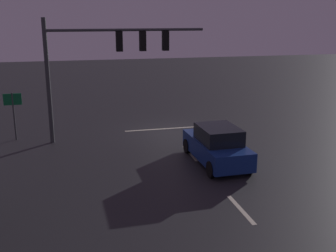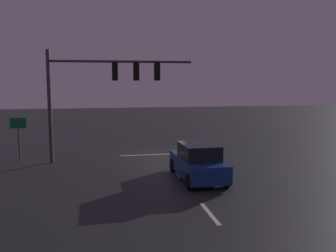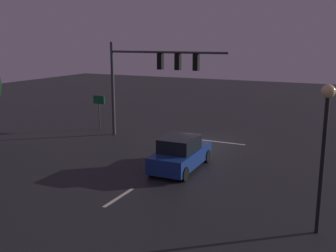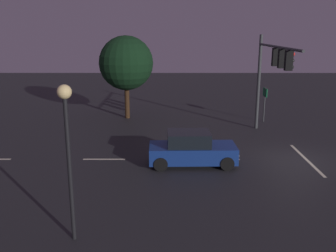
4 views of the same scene
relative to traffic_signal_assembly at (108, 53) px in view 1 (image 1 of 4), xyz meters
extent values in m
plane|color=#232326|center=(-3.42, -0.59, -4.51)|extent=(80.00, 80.00, 0.00)
cylinder|color=#383A3D|center=(3.01, 0.02, -1.38)|extent=(0.22, 0.22, 6.28)
cylinder|color=#383A3D|center=(-1.01, 0.02, 1.14)|extent=(8.03, 0.14, 0.14)
cube|color=black|center=(-0.60, 0.02, 0.57)|extent=(0.32, 0.36, 1.00)
sphere|color=red|center=(-0.60, -0.17, 0.89)|extent=(0.20, 0.20, 0.20)
sphere|color=black|center=(-0.60, -0.17, 0.57)|extent=(0.20, 0.20, 0.20)
sphere|color=black|center=(-0.60, -0.17, 0.25)|extent=(0.20, 0.20, 0.20)
cube|color=black|center=(-1.81, 0.02, 0.57)|extent=(0.32, 0.36, 1.00)
sphere|color=red|center=(-1.81, -0.17, 0.89)|extent=(0.20, 0.20, 0.20)
sphere|color=black|center=(-1.81, -0.17, 0.57)|extent=(0.20, 0.20, 0.20)
sphere|color=black|center=(-1.81, -0.17, 0.25)|extent=(0.20, 0.20, 0.20)
cube|color=black|center=(-3.01, 0.02, 0.57)|extent=(0.32, 0.36, 1.00)
sphere|color=red|center=(-3.01, -0.17, 0.89)|extent=(0.20, 0.20, 0.20)
sphere|color=black|center=(-3.01, -0.17, 0.57)|extent=(0.20, 0.20, 0.20)
sphere|color=black|center=(-3.01, -0.17, 0.25)|extent=(0.20, 0.20, 0.20)
cube|color=beige|center=(-3.42, 3.41, -4.51)|extent=(0.16, 2.20, 0.01)
cube|color=beige|center=(-3.42, 9.41, -4.51)|extent=(0.16, 2.20, 0.01)
cube|color=beige|center=(-3.42, -1.18, -4.51)|extent=(5.00, 0.16, 0.01)
cube|color=navy|center=(-4.20, 4.83, -3.89)|extent=(1.91, 4.34, 0.80)
cube|color=black|center=(-4.20, 5.03, -3.15)|extent=(1.65, 2.14, 0.68)
cylinder|color=black|center=(-3.32, 3.25, -4.17)|extent=(0.24, 0.69, 0.68)
cylinder|color=black|center=(-5.00, 3.21, -4.17)|extent=(0.24, 0.69, 0.68)
cylinder|color=black|center=(-3.40, 6.45, -4.17)|extent=(0.24, 0.69, 0.68)
cylinder|color=black|center=(-5.07, 6.41, -4.17)|extent=(0.24, 0.69, 0.68)
sphere|color=#F9EFC6|center=(-3.49, 2.73, -3.84)|extent=(0.20, 0.20, 0.20)
sphere|color=#F9EFC6|center=(-4.79, 2.69, -3.84)|extent=(0.20, 0.20, 0.20)
cylinder|color=#383A3D|center=(4.89, -0.95, -3.25)|extent=(0.09, 0.09, 2.52)
cube|color=#0F6033|center=(4.89, -0.95, -2.34)|extent=(0.90, 0.10, 0.60)
camera|label=1|loc=(1.97, 21.18, 1.85)|focal=43.93mm
camera|label=2|loc=(0.29, 21.58, 0.15)|focal=40.17mm
camera|label=3|loc=(-12.03, 22.49, 1.90)|focal=42.57mm
camera|label=4|loc=(-22.13, 6.02, 2.11)|focal=40.41mm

